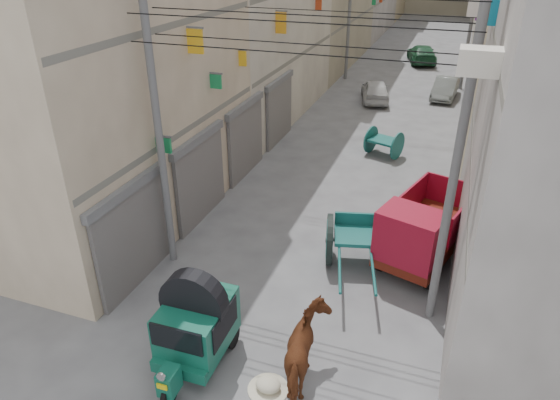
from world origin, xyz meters
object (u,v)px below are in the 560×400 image
at_px(mini_truck, 421,235).
at_px(second_cart, 384,142).
at_px(distant_car_green, 422,54).
at_px(auto_rickshaw, 196,323).
at_px(horse, 308,352).
at_px(tonga_cart, 354,240).
at_px(distant_car_grey, 445,88).
at_px(feed_sack, 268,385).
at_px(distant_car_white, 375,90).

relative_size(mini_truck, second_cart, 2.47).
bearing_deg(distant_car_green, auto_rickshaw, 74.33).
bearing_deg(horse, tonga_cart, -100.86).
xyz_separation_m(tonga_cart, mini_truck, (1.75, 0.52, 0.23)).
bearing_deg(distant_car_grey, feed_sack, -90.94).
relative_size(mini_truck, distant_car_grey, 1.16).
bearing_deg(mini_truck, feed_sack, -96.36).
xyz_separation_m(tonga_cart, second_cart, (-0.47, 8.23, -0.14)).
height_order(tonga_cart, second_cart, tonga_cart).
distance_m(feed_sack, horse, 1.07).
bearing_deg(auto_rickshaw, second_cart, 80.33).
height_order(tonga_cart, distant_car_white, tonga_cart).
relative_size(mini_truck, distant_car_white, 1.13).
xyz_separation_m(distant_car_white, distant_car_green, (1.51, 10.81, 0.03)).
bearing_deg(distant_car_grey, distant_car_white, -148.27).
relative_size(tonga_cart, feed_sack, 6.47).
bearing_deg(tonga_cart, second_cart, 79.00).
height_order(tonga_cart, distant_car_green, tonga_cart).
xyz_separation_m(tonga_cart, distant_car_green, (-0.72, 26.91, -0.13)).
distance_m(mini_truck, second_cart, 8.03).
xyz_separation_m(second_cart, distant_car_white, (-1.76, 7.87, -0.02)).
distance_m(tonga_cart, feed_sack, 5.13).
distance_m(horse, distant_car_white, 20.77).
xyz_separation_m(mini_truck, distant_car_grey, (-0.30, 17.49, -0.43)).
relative_size(horse, distant_car_green, 0.43).
bearing_deg(feed_sack, distant_car_green, 90.11).
bearing_deg(auto_rickshaw, distant_car_green, 85.72).
distance_m(second_cart, distant_car_green, 18.68).
height_order(second_cart, distant_car_green, distant_car_green).
bearing_deg(distant_car_white, second_cart, 88.97).
distance_m(tonga_cart, second_cart, 8.24).
bearing_deg(auto_rickshaw, horse, 3.81).
relative_size(auto_rickshaw, mini_truck, 0.63).
relative_size(tonga_cart, distant_car_green, 0.79).
xyz_separation_m(second_cart, distant_car_grey, (1.93, 9.78, -0.05)).
distance_m(auto_rickshaw, distant_car_white, 20.87).
height_order(auto_rickshaw, tonga_cart, auto_rickshaw).
distance_m(auto_rickshaw, tonga_cart, 5.34).
height_order(distant_car_white, distant_car_green, distant_car_green).
bearing_deg(distant_car_green, horse, 78.71).
height_order(mini_truck, distant_car_grey, mini_truck).
bearing_deg(distant_car_grey, auto_rickshaw, -95.30).
distance_m(auto_rickshaw, second_cart, 13.14).
distance_m(mini_truck, horse, 5.36).
height_order(second_cart, distant_car_white, distant_car_white).
distance_m(mini_truck, distant_car_grey, 17.50).
relative_size(tonga_cart, second_cart, 2.12).
xyz_separation_m(second_cart, horse, (0.49, -12.78, 0.18)).
height_order(auto_rickshaw, distant_car_green, auto_rickshaw).
height_order(distant_car_grey, distant_car_green, distant_car_green).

